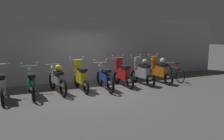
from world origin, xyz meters
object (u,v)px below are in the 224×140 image
at_px(motorbike_slot_1, 31,83).
at_px(motorbike_slot_4, 105,77).
at_px(motorbike_slot_2, 57,79).
at_px(motorbike_slot_7, 159,70).
at_px(motorbike_slot_6, 142,72).
at_px(motorbike_slot_3, 81,77).
at_px(motorbike_slot_5, 123,74).
at_px(motorbike_slot_0, 2,85).
at_px(bicycle, 174,73).

relative_size(motorbike_slot_1, motorbike_slot_4, 1.00).
xyz_separation_m(motorbike_slot_2, motorbike_slot_7, (4.51, -0.04, 0.04)).
bearing_deg(motorbike_slot_7, motorbike_slot_6, 179.65).
bearing_deg(motorbike_slot_7, motorbike_slot_2, 179.55).
height_order(motorbike_slot_3, motorbike_slot_5, same).
xyz_separation_m(motorbike_slot_3, motorbike_slot_5, (1.81, 0.02, 0.00)).
bearing_deg(motorbike_slot_4, motorbike_slot_6, 5.23).
height_order(motorbike_slot_0, bicycle, motorbike_slot_0).
height_order(motorbike_slot_1, motorbike_slot_6, motorbike_slot_6).
bearing_deg(bicycle, motorbike_slot_1, -178.95).
relative_size(motorbike_slot_3, motorbike_slot_4, 0.86).
height_order(motorbike_slot_1, motorbike_slot_3, motorbike_slot_3).
xyz_separation_m(motorbike_slot_5, motorbike_slot_6, (0.90, -0.07, 0.04)).
distance_m(motorbike_slot_1, bicycle, 6.30).
height_order(motorbike_slot_1, motorbike_slot_2, motorbike_slot_1).
xyz_separation_m(motorbike_slot_5, bicycle, (2.69, -0.03, -0.17)).
xyz_separation_m(motorbike_slot_1, bicycle, (6.30, 0.12, -0.13)).
bearing_deg(motorbike_slot_1, bicycle, 1.05).
bearing_deg(motorbike_slot_2, motorbike_slot_7, -0.45).
relative_size(motorbike_slot_0, motorbike_slot_1, 0.86).
height_order(motorbike_slot_2, motorbike_slot_5, motorbike_slot_5).
xyz_separation_m(motorbike_slot_1, motorbike_slot_5, (3.61, 0.14, 0.04)).
height_order(motorbike_slot_4, motorbike_slot_7, motorbike_slot_7).
relative_size(motorbike_slot_4, motorbike_slot_5, 1.16).
bearing_deg(motorbike_slot_2, motorbike_slot_0, -172.79).
relative_size(motorbike_slot_1, bicycle, 1.14).
height_order(motorbike_slot_0, motorbike_slot_2, motorbike_slot_0).
height_order(motorbike_slot_4, bicycle, motorbike_slot_4).
bearing_deg(motorbike_slot_0, motorbike_slot_2, 7.21).
relative_size(motorbike_slot_0, motorbike_slot_6, 1.00).
bearing_deg(motorbike_slot_3, bicycle, -0.10).
relative_size(motorbike_slot_2, motorbike_slot_5, 1.15).
distance_m(motorbike_slot_3, motorbike_slot_5, 1.81).
height_order(motorbike_slot_0, motorbike_slot_1, motorbike_slot_0).
distance_m(motorbike_slot_2, bicycle, 5.40).
bearing_deg(motorbike_slot_2, motorbike_slot_6, -0.48).
bearing_deg(motorbike_slot_7, motorbike_slot_4, -176.63).
relative_size(motorbike_slot_4, motorbike_slot_7, 1.16).
distance_m(motorbike_slot_0, motorbike_slot_6, 5.42).
bearing_deg(motorbike_slot_5, motorbike_slot_7, -2.30).
xyz_separation_m(motorbike_slot_0, bicycle, (7.20, 0.24, -0.16)).
bearing_deg(motorbike_slot_2, motorbike_slot_5, 0.78).
bearing_deg(motorbike_slot_4, motorbike_slot_1, 178.13).
distance_m(motorbike_slot_3, motorbike_slot_4, 0.93).
bearing_deg(bicycle, motorbike_slot_4, -176.74).
bearing_deg(bicycle, motorbike_slot_0, -178.11).
distance_m(motorbike_slot_2, motorbike_slot_4, 1.82).
bearing_deg(motorbike_slot_0, motorbike_slot_3, 5.18).
relative_size(motorbike_slot_4, motorbike_slot_6, 1.16).
bearing_deg(bicycle, motorbike_slot_7, -177.09).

